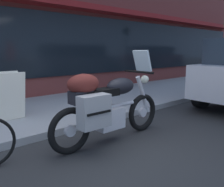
% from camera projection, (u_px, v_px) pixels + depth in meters
% --- Properties ---
extents(ground_plane, '(80.00, 80.00, 0.00)m').
position_uv_depth(ground_plane, '(107.00, 152.00, 3.29)').
color(ground_plane, '#2B2B2B').
extents(storefront_building, '(19.00, 0.90, 5.93)m').
position_uv_depth(storefront_building, '(146.00, 12.00, 9.35)').
color(storefront_building, brown).
rests_on(storefront_building, ground_plane).
extents(sidewalk_curb, '(30.00, 2.90, 0.12)m').
position_uv_depth(sidewalk_curb, '(220.00, 79.00, 10.97)').
color(sidewalk_curb, '#979797').
rests_on(sidewalk_curb, ground_plane).
extents(touring_motorcycle, '(2.12, 0.66, 1.40)m').
position_uv_depth(touring_motorcycle, '(106.00, 104.00, 3.51)').
color(touring_motorcycle, black).
rests_on(touring_motorcycle, ground_plane).
extents(sandwich_board_sign, '(0.55, 0.41, 0.89)m').
position_uv_depth(sandwich_board_sign, '(8.00, 96.00, 4.34)').
color(sandwich_board_sign, silver).
rests_on(sandwich_board_sign, sidewalk_curb).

